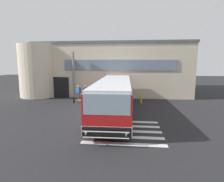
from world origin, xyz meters
TOP-DOWN VIEW (x-y plane):
  - ground_plane at (0.00, 0.00)m, footprint 80.00×90.00m
  - bay_paint_stripes at (2.00, -4.20)m, footprint 4.40×3.96m
  - terminal_building at (-0.67, 11.57)m, footprint 20.50×13.80m
  - entry_support_column at (-4.13, 5.40)m, footprint 0.28×0.28m
  - bus_main_foreground at (1.02, -0.26)m, footprint 3.02×12.19m
  - passenger_near_column at (-3.31, 4.38)m, footprint 0.55×0.47m
  - passenger_by_doorway at (-2.57, 4.51)m, footprint 0.50×0.40m
  - safety_bollard_yellow at (3.37, 3.60)m, footprint 0.18×0.18m

SIDE VIEW (x-z plane):
  - ground_plane at x=0.00m, z-range -0.02..0.00m
  - bay_paint_stripes at x=2.00m, z-range 0.00..0.01m
  - safety_bollard_yellow at x=3.37m, z-range 0.00..0.90m
  - passenger_by_doorway at x=-2.57m, z-range 0.09..1.77m
  - passenger_near_column at x=-3.31m, z-range 0.13..1.80m
  - bus_main_foreground at x=1.02m, z-range -0.01..2.69m
  - entry_support_column at x=-4.13m, z-range 0.00..5.27m
  - terminal_building at x=-0.67m, z-range -0.01..6.49m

